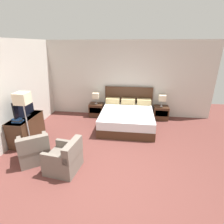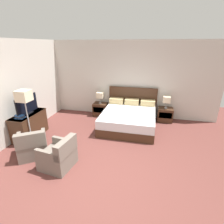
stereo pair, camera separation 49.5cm
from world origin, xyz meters
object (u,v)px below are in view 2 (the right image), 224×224
(table_lamp_right, at_px, (167,100))
(armchair_companion, at_px, (59,156))
(dresser, at_px, (30,125))
(table_lamp_left, at_px, (100,95))
(book_blue_cover, at_px, (20,117))
(nightstand_left, at_px, (100,109))
(bed, at_px, (129,118))
(tv, at_px, (27,105))
(book_small_top, at_px, (19,116))
(nightstand_right, at_px, (165,115))
(book_red_cover, at_px, (20,118))
(armchair_by_window, at_px, (33,146))
(floor_lamp, at_px, (24,100))

(table_lamp_right, xyz_separation_m, armchair_companion, (-2.53, -3.26, -0.55))
(table_lamp_right, relative_size, dresser, 0.38)
(table_lamp_left, xyz_separation_m, book_blue_cover, (-1.60, -2.48, -0.04))
(nightstand_left, xyz_separation_m, armchair_companion, (-0.03, -3.26, 0.03))
(book_blue_cover, bearing_deg, nightstand_left, 57.21)
(bed, relative_size, tv, 2.32)
(book_blue_cover, xyz_separation_m, armchair_companion, (1.57, -0.79, -0.51))
(dresser, height_order, armchair_companion, armchair_companion)
(book_blue_cover, height_order, book_small_top, book_small_top)
(nightstand_right, bearing_deg, nightstand_left, 180.00)
(table_lamp_left, xyz_separation_m, book_red_cover, (-1.60, -2.48, -0.07))
(nightstand_left, bearing_deg, armchair_by_window, -106.42)
(nightstand_right, relative_size, table_lamp_right, 1.21)
(book_small_top, bearing_deg, nightstand_right, 31.10)
(bed, relative_size, nightstand_right, 3.79)
(nightstand_right, distance_m, floor_lamp, 4.69)
(bed, height_order, book_red_cover, bed)
(dresser, relative_size, tv, 1.32)
(table_lamp_left, distance_m, book_red_cover, 2.95)
(floor_lamp, bearing_deg, bed, 34.71)
(bed, height_order, dresser, bed)
(book_red_cover, bearing_deg, floor_lamp, -5.17)
(table_lamp_left, relative_size, book_small_top, 2.00)
(bed, bearing_deg, armchair_by_window, -132.88)
(table_lamp_left, xyz_separation_m, table_lamp_right, (2.50, 0.00, 0.00))
(table_lamp_right, height_order, book_blue_cover, table_lamp_right)
(table_lamp_left, bearing_deg, armchair_companion, -90.53)
(nightstand_left, relative_size, book_small_top, 2.43)
(table_lamp_left, height_order, book_red_cover, table_lamp_left)
(table_lamp_right, xyz_separation_m, tv, (-4.11, -2.11, 0.18))
(book_blue_cover, bearing_deg, floor_lamp, -5.15)
(dresser, distance_m, book_blue_cover, 0.52)
(tv, bearing_deg, table_lamp_left, 52.59)
(nightstand_right, relative_size, floor_lamp, 0.34)
(nightstand_left, height_order, tv, tv)
(table_lamp_right, xyz_separation_m, armchair_by_window, (-3.39, -3.03, -0.55))
(bed, height_order, tv, tv)
(nightstand_left, height_order, book_red_cover, book_red_cover)
(bed, bearing_deg, floor_lamp, -145.29)
(nightstand_left, xyz_separation_m, book_small_top, (-1.61, -2.48, 0.58))
(nightstand_right, height_order, armchair_companion, armchair_companion)
(dresser, bearing_deg, tv, 86.83)
(tv, bearing_deg, book_small_top, -89.63)
(book_red_cover, xyz_separation_m, book_blue_cover, (-0.00, 0.00, 0.03))
(nightstand_right, bearing_deg, dresser, -152.37)
(tv, xyz_separation_m, book_blue_cover, (0.02, -0.37, -0.22))
(table_lamp_left, relative_size, armchair_by_window, 0.47)
(book_small_top, bearing_deg, tv, 90.37)
(dresser, xyz_separation_m, tv, (0.00, 0.05, 0.63))
(armchair_companion, bearing_deg, armchair_by_window, 164.61)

